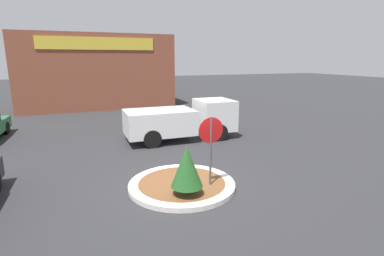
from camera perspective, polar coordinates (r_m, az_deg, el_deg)
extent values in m
plane|color=#2D2D30|center=(9.70, -1.93, -11.13)|extent=(120.00, 120.00, 0.00)
cylinder|color=silver|center=(9.67, -1.93, -10.73)|extent=(3.37, 3.37, 0.15)
cylinder|color=brown|center=(9.67, -1.93, -10.72)|extent=(2.76, 2.76, 0.15)
cylinder|color=#4C4C51|center=(9.16, 3.56, -4.91)|extent=(0.07, 0.07, 2.31)
cylinder|color=#B71414|center=(8.96, 3.63, -0.42)|extent=(0.79, 0.03, 0.79)
cylinder|color=brown|center=(8.82, -0.99, -11.73)|extent=(0.08, 0.08, 0.25)
cone|color=#235623|center=(8.54, -1.01, -7.34)|extent=(0.93, 0.93, 1.19)
cube|color=white|center=(15.60, 4.30, 2.57)|extent=(1.78, 2.02, 1.54)
cube|color=white|center=(14.65, -6.22, 1.13)|extent=(3.31, 2.15, 1.18)
cube|color=black|center=(15.81, 6.32, 3.67)|extent=(0.07, 1.78, 0.54)
cylinder|color=black|center=(16.54, 2.33, 0.63)|extent=(0.83, 0.24, 0.83)
cylinder|color=black|center=(14.83, 5.25, -0.88)|extent=(0.83, 0.24, 0.83)
cylinder|color=black|center=(15.55, -9.22, -0.34)|extent=(0.83, 0.24, 0.83)
cylinder|color=black|center=(13.72, -7.57, -2.08)|extent=(0.83, 0.24, 0.83)
cube|color=brown|center=(26.97, -17.76, 10.26)|extent=(11.98, 6.00, 5.88)
cube|color=gold|center=(23.95, -17.56, 15.10)|extent=(8.38, 0.08, 0.90)
cylinder|color=black|center=(18.99, -31.87, 0.01)|extent=(0.24, 0.68, 0.66)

